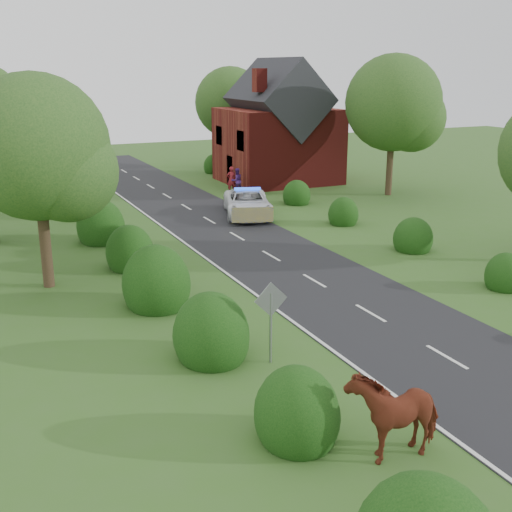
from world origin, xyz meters
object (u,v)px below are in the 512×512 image
road_sign (271,311)px  cow (394,416)px  pedestrian_red (231,180)px  police_van (248,203)px  pedestrian_purple (237,181)px

road_sign → cow: 5.35m
cow → pedestrian_red: size_ratio=1.29×
cow → pedestrian_red: 31.76m
road_sign → police_van: road_sign is taller
cow → pedestrian_purple: size_ratio=1.38×
road_sign → pedestrian_red: road_sign is taller
pedestrian_red → pedestrian_purple: 0.39m
police_van → pedestrian_purple: (2.29, 6.88, 0.10)m
police_van → pedestrian_purple: 7.25m
police_van → pedestrian_purple: bearing=90.5°
pedestrian_red → pedestrian_purple: bearing=155.0°
police_van → cow: bearing=-87.7°
cow → pedestrian_red: (8.93, 30.48, 0.08)m
cow → police_van: 24.44m
pedestrian_purple → police_van: bearing=68.0°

